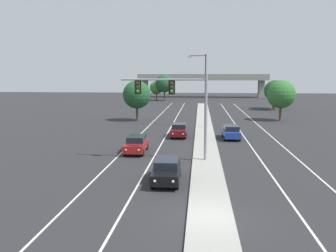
{
  "coord_description": "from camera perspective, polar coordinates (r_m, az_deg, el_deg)",
  "views": [
    {
      "loc": [
        -0.61,
        -17.28,
        7.31
      ],
      "look_at": [
        -3.2,
        10.97,
        3.2
      ],
      "focal_mm": 37.58,
      "sensor_mm": 36.0,
      "label": 1
    }
  ],
  "objects": [
    {
      "name": "tree_far_left_b",
      "position": [
        103.45,
        -1.89,
        6.24
      ],
      "size": [
        3.92,
        3.92,
        5.67
      ],
      "color": "#4C3823",
      "rests_on": "ground"
    },
    {
      "name": "tree_far_left_a",
      "position": [
        56.57,
        -5.08,
        5.09
      ],
      "size": [
        4.47,
        4.47,
        6.47
      ],
      "color": "#4C3823",
      "rests_on": "ground"
    },
    {
      "name": "car_oncoming_darkred",
      "position": [
        42.02,
        1.8,
        -0.65
      ],
      "size": [
        1.82,
        4.47,
        1.58
      ],
      "color": "#5B0F14",
      "rests_on": "ground"
    },
    {
      "name": "tree_far_left_c",
      "position": [
        101.85,
        -0.58,
        6.89
      ],
      "size": [
        5.18,
        5.18,
        7.5
      ],
      "color": "#4C3823",
      "rests_on": "ground"
    },
    {
      "name": "street_lamp_median",
      "position": [
        48.91,
        5.82,
        6.43
      ],
      "size": [
        2.58,
        0.28,
        10.0
      ],
      "color": "#4C4C51",
      "rests_on": "median_island"
    },
    {
      "name": "median_island",
      "position": [
        36.02,
        6.11,
        -3.39
      ],
      "size": [
        2.4,
        110.0,
        0.15
      ],
      "primitive_type": "cube",
      "color": "#9E9B93",
      "rests_on": "ground"
    },
    {
      "name": "lane_stripe_receding_center",
      "position": [
        43.24,
        12.22,
        -1.67
      ],
      "size": [
        0.14,
        100.0,
        0.01
      ],
      "primitive_type": "cube",
      "color": "silver",
      "rests_on": "ground"
    },
    {
      "name": "car_receding_blue",
      "position": [
        41.28,
        10.19,
        -0.93
      ],
      "size": [
        1.9,
        4.5,
        1.58
      ],
      "color": "navy",
      "rests_on": "ground"
    },
    {
      "name": "lane_stripe_oncoming_center",
      "position": [
        43.11,
        -0.28,
        -1.51
      ],
      "size": [
        0.14,
        100.0,
        0.01
      ],
      "primitive_type": "cube",
      "color": "silver",
      "rests_on": "ground"
    },
    {
      "name": "overpass_bridge",
      "position": [
        117.61,
        5.59,
        7.46
      ],
      "size": [
        42.4,
        6.4,
        7.65
      ],
      "color": "gray",
      "rests_on": "ground"
    },
    {
      "name": "car_oncoming_red",
      "position": [
        33.61,
        -5.16,
        -2.93
      ],
      "size": [
        1.88,
        4.5,
        1.58
      ],
      "color": "maroon",
      "rests_on": "ground"
    },
    {
      "name": "overhead_signal_mast",
      "position": [
        29.59,
        1.75,
        4.36
      ],
      "size": [
        7.3,
        0.44,
        7.2
      ],
      "color": "gray",
      "rests_on": "median_island"
    },
    {
      "name": "edge_stripe_right",
      "position": [
        43.77,
        16.51,
        -1.71
      ],
      "size": [
        0.14,
        100.0,
        0.01
      ],
      "primitive_type": "cube",
      "color": "silver",
      "rests_on": "ground"
    },
    {
      "name": "ground_plane",
      "position": [
        18.78,
        6.91,
        -14.74
      ],
      "size": [
        260.0,
        260.0,
        0.0
      ],
      "primitive_type": "plane",
      "color": "#28282B"
    },
    {
      "name": "edge_stripe_left",
      "position": [
        43.54,
        -4.61,
        -1.44
      ],
      "size": [
        0.14,
        100.0,
        0.01
      ],
      "primitive_type": "cube",
      "color": "silver",
      "rests_on": "ground"
    },
    {
      "name": "tree_far_right_c",
      "position": [
        76.95,
        16.97,
        5.51
      ],
      "size": [
        4.36,
        4.36,
        6.31
      ],
      "color": "#4C3823",
      "rests_on": "ground"
    },
    {
      "name": "tree_far_right_a",
      "position": [
        59.31,
        17.86,
        4.91
      ],
      "size": [
        4.52,
        4.52,
        6.54
      ],
      "color": "#4C3823",
      "rests_on": "ground"
    },
    {
      "name": "car_oncoming_black",
      "position": [
        24.4,
        -0.24,
        -7.19
      ],
      "size": [
        1.89,
        4.5,
        1.58
      ],
      "color": "black",
      "rests_on": "ground"
    },
    {
      "name": "tree_far_right_b",
      "position": [
        80.38,
        16.77,
        5.51
      ],
      "size": [
        4.19,
        4.19,
        6.06
      ],
      "color": "#4C3823",
      "rests_on": "ground"
    }
  ]
}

